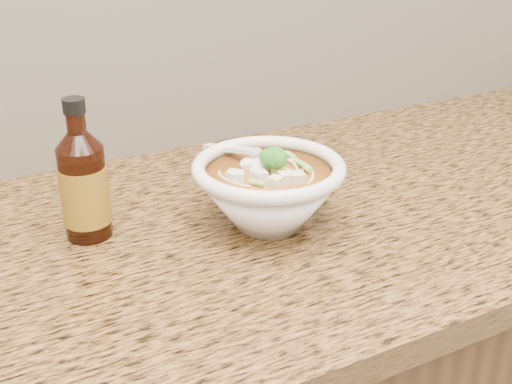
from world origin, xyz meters
name	(u,v)px	position (x,y,z in m)	size (l,w,h in m)	color
counter_slab	(169,247)	(0.00, 1.68, 0.88)	(4.00, 0.68, 0.04)	brown
soup_bowl	(269,192)	(0.14, 1.64, 0.95)	(0.22, 0.24, 0.12)	white
hot_sauce_bottle	(84,186)	(-0.10, 1.73, 0.97)	(0.07, 0.07, 0.20)	black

